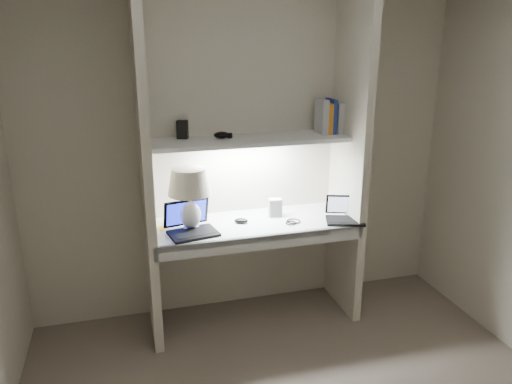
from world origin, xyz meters
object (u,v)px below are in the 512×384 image
object	(u,v)px
laptop_netbook	(345,215)
book_row	(333,117)
speaker	(275,208)
laptop_main	(191,225)
table_lamp	(189,189)

from	to	relation	value
laptop_netbook	book_row	size ratio (longest dim) A/B	1.32
speaker	book_row	bearing A→B (deg)	14.12
laptop_main	table_lamp	bearing A→B (deg)	68.93
table_lamp	laptop_main	distance (m)	0.25
table_lamp	speaker	distance (m)	0.69
table_lamp	laptop_main	size ratio (longest dim) A/B	1.20
table_lamp	laptop_netbook	world-z (taller)	table_lamp
table_lamp	laptop_netbook	bearing A→B (deg)	-6.09
laptop_netbook	book_row	bearing A→B (deg)	110.34
table_lamp	laptop_main	xyz separation A→B (m)	(-0.01, -0.05, -0.24)
laptop_netbook	speaker	world-z (taller)	laptop_netbook
laptop_main	laptop_netbook	distance (m)	1.12
laptop_netbook	laptop_main	bearing A→B (deg)	-164.31
speaker	book_row	distance (m)	0.79
laptop_netbook	table_lamp	bearing A→B (deg)	-167.07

